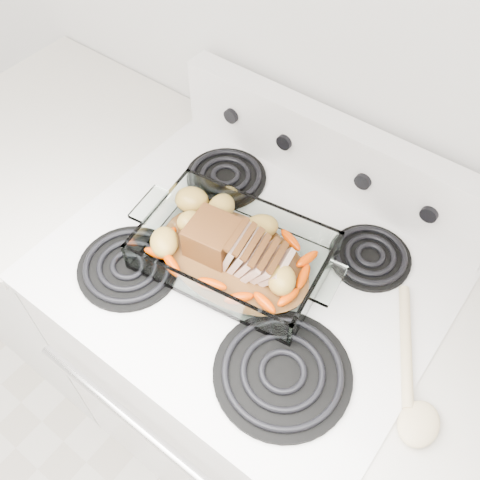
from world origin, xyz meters
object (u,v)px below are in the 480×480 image
Objects in this scene: electric_range at (248,358)px; counter_left at (82,245)px; baking_dish at (234,255)px; pork_roast at (229,245)px.

counter_left is (-0.67, -0.00, -0.02)m from electric_range.
electric_range is 0.67m from counter_left.
baking_dish reaches higher than counter_left.
electric_range is 5.27× the size of pork_roast.
pork_roast reaches higher than counter_left.
baking_dish is (-0.03, -0.02, 0.48)m from electric_range.
pork_roast is at bearing -1.75° from counter_left.
baking_dish is 0.03m from pork_roast.
electric_range is at bearing 26.75° from pork_roast.
electric_range is 0.48m from baking_dish.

